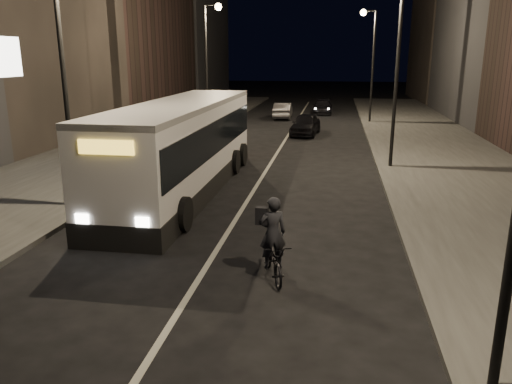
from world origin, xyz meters
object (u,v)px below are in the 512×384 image
at_px(streetlight_right_mid, 392,48).
at_px(car_mid, 283,111).
at_px(streetlight_right_far, 370,51).
at_px(car_near, 305,124).
at_px(cyclist_on_bicycle, 273,252).
at_px(streetlight_left_far, 210,50).
at_px(streetlight_left_near, 69,46).
at_px(car_far, 323,107).
at_px(city_bus, 183,143).

height_order(streetlight_right_mid, car_mid, streetlight_right_mid).
height_order(streetlight_right_far, car_near, streetlight_right_far).
distance_m(cyclist_on_bicycle, car_mid, 30.54).
height_order(streetlight_right_far, cyclist_on_bicycle, streetlight_right_far).
bearing_deg(streetlight_right_far, streetlight_left_far, -150.64).
bearing_deg(streetlight_right_far, streetlight_left_near, -113.96).
bearing_deg(streetlight_right_far, streetlight_right_mid, -90.00).
distance_m(streetlight_right_far, car_far, 8.39).
bearing_deg(cyclist_on_bicycle, streetlight_right_mid, 54.51).
bearing_deg(streetlight_right_far, city_bus, -110.71).
bearing_deg(car_far, streetlight_right_mid, -81.24).
xyz_separation_m(streetlight_left_near, car_mid, (4.05, 25.98, -4.71)).
bearing_deg(car_far, cyclist_on_bicycle, -90.47).
xyz_separation_m(streetlight_right_far, car_far, (-3.49, 5.97, -4.76)).
xyz_separation_m(streetlight_right_far, cyclist_on_bicycle, (-3.61, -28.41, -4.68)).
xyz_separation_m(streetlight_left_far, car_near, (6.42, -0.41, -4.67)).
distance_m(streetlight_left_far, cyclist_on_bicycle, 23.96).
bearing_deg(car_near, cyclist_on_bicycle, -82.64).
distance_m(streetlight_left_near, car_near, 19.30).
bearing_deg(cyclist_on_bicycle, car_mid, 76.37).
height_order(car_near, car_far, car_near).
bearing_deg(car_mid, streetlight_left_near, 79.43).
bearing_deg(car_near, car_far, 92.26).
distance_m(streetlight_right_mid, car_far, 22.74).
xyz_separation_m(streetlight_right_far, car_mid, (-6.62, 1.98, -4.71)).
bearing_deg(city_bus, car_mid, 86.84).
height_order(city_bus, car_near, city_bus).
height_order(car_near, car_mid, car_near).
bearing_deg(car_near, city_bus, -98.56).
bearing_deg(streetlight_right_mid, car_mid, 110.20).
xyz_separation_m(streetlight_left_far, car_mid, (4.05, 7.98, -4.71)).
bearing_deg(streetlight_left_near, streetlight_left_far, 90.00).
bearing_deg(streetlight_left_far, cyclist_on_bicycle, -72.52).
distance_m(streetlight_left_far, city_bus, 15.75).
relative_size(city_bus, car_far, 3.05).
distance_m(streetlight_left_far, car_near, 7.95).
xyz_separation_m(city_bus, car_near, (3.74, 14.71, -1.17)).
bearing_deg(car_mid, streetlight_left_far, 61.39).
bearing_deg(car_near, streetlight_left_near, -104.34).
xyz_separation_m(streetlight_left_near, cyclist_on_bicycle, (7.06, -4.41, -4.68)).
distance_m(streetlight_right_far, car_near, 8.99).
height_order(streetlight_right_far, streetlight_left_near, same).
relative_size(streetlight_right_far, city_bus, 0.64).
distance_m(car_near, car_far, 12.39).
height_order(streetlight_left_far, car_near, streetlight_left_far).
bearing_deg(car_mid, car_far, -129.80).
relative_size(streetlight_right_mid, streetlight_left_far, 1.00).
bearing_deg(streetlight_left_far, car_far, 59.06).
relative_size(streetlight_left_far, cyclist_on_bicycle, 3.96).
relative_size(streetlight_right_mid, car_far, 1.95).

